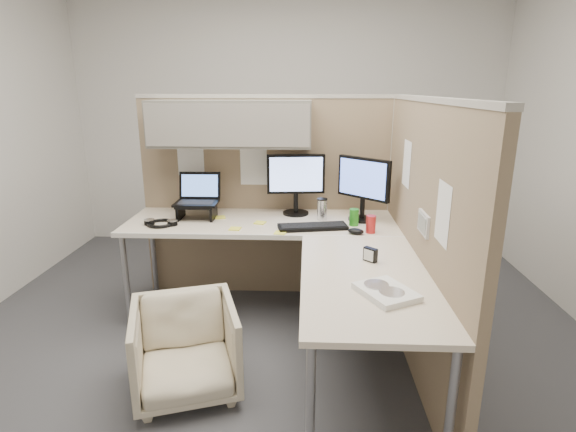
{
  "coord_description": "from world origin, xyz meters",
  "views": [
    {
      "loc": [
        0.22,
        -2.64,
        1.68
      ],
      "look_at": [
        0.1,
        0.25,
        0.85
      ],
      "focal_mm": 28.0,
      "sensor_mm": 36.0,
      "label": 1
    }
  ],
  "objects_px": {
    "office_chair": "(185,345)",
    "monitor_left": "(296,179)",
    "desk": "(291,245)",
    "keyboard": "(313,227)"
  },
  "relations": [
    {
      "from": "office_chair",
      "to": "monitor_left",
      "type": "distance_m",
      "value": 1.49
    },
    {
      "from": "desk",
      "to": "office_chair",
      "type": "height_order",
      "value": "desk"
    },
    {
      "from": "desk",
      "to": "keyboard",
      "type": "bearing_deg",
      "value": 58.61
    },
    {
      "from": "desk",
      "to": "monitor_left",
      "type": "distance_m",
      "value": 0.68
    },
    {
      "from": "desk",
      "to": "keyboard",
      "type": "height_order",
      "value": "keyboard"
    },
    {
      "from": "monitor_left",
      "to": "office_chair",
      "type": "bearing_deg",
      "value": -122.27
    },
    {
      "from": "desk",
      "to": "monitor_left",
      "type": "xyz_separation_m",
      "value": [
        0.02,
        0.6,
        0.32
      ]
    },
    {
      "from": "desk",
      "to": "office_chair",
      "type": "bearing_deg",
      "value": -135.22
    },
    {
      "from": "office_chair",
      "to": "monitor_left",
      "type": "height_order",
      "value": "monitor_left"
    },
    {
      "from": "office_chair",
      "to": "keyboard",
      "type": "bearing_deg",
      "value": 30.44
    }
  ]
}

